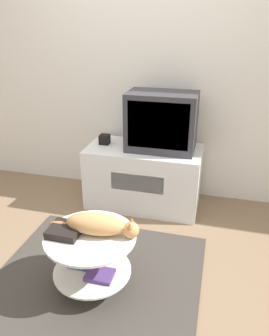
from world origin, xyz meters
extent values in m
plane|color=#7F664C|center=(0.00, 0.00, 0.00)|extent=(12.00, 12.00, 0.00)
cube|color=silver|center=(0.00, 1.50, 1.30)|extent=(8.00, 0.05, 2.60)
cube|color=#3D3833|center=(0.00, 0.00, 0.01)|extent=(1.45, 1.32, 0.02)
cube|color=white|center=(0.07, 1.14, 0.30)|extent=(1.08, 0.55, 0.60)
cube|color=silver|center=(0.07, 0.87, 0.36)|extent=(0.49, 0.01, 0.17)
cube|color=#333338|center=(0.22, 1.16, 0.86)|extent=(0.62, 0.38, 0.53)
cube|color=black|center=(0.22, 0.97, 0.87)|extent=(0.53, 0.01, 0.41)
cube|color=black|center=(-0.33, 1.16, 0.64)|extent=(0.09, 0.09, 0.09)
cylinder|color=#B2B2B7|center=(0.00, -0.07, 0.03)|extent=(0.25, 0.25, 0.01)
cylinder|color=#B7B7BC|center=(0.00, -0.07, 0.22)|extent=(0.04, 0.04, 0.40)
cylinder|color=silver|center=(0.00, -0.07, 0.15)|extent=(0.53, 0.53, 0.01)
cylinder|color=silver|center=(0.00, -0.07, 0.43)|extent=(0.60, 0.60, 0.02)
cube|color=#51387A|center=(0.07, -0.12, 0.17)|extent=(0.18, 0.14, 0.03)
cube|color=#2D478C|center=(-0.08, -0.03, 0.17)|extent=(0.18, 0.14, 0.01)
cube|color=black|center=(-0.16, -0.10, 0.46)|extent=(0.20, 0.19, 0.05)
ellipsoid|color=tan|center=(0.03, -0.04, 0.51)|extent=(0.41, 0.19, 0.14)
sphere|color=tan|center=(0.26, -0.02, 0.49)|extent=(0.11, 0.11, 0.11)
cone|color=#B2703D|center=(0.26, 0.00, 0.55)|extent=(0.04, 0.04, 0.04)
cone|color=#B2703D|center=(0.26, -0.05, 0.55)|extent=(0.04, 0.04, 0.04)
ellipsoid|color=#B2703D|center=(-0.22, -0.06, 0.47)|extent=(0.15, 0.05, 0.05)
camera|label=1|loc=(0.72, -1.68, 1.69)|focal=35.00mm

